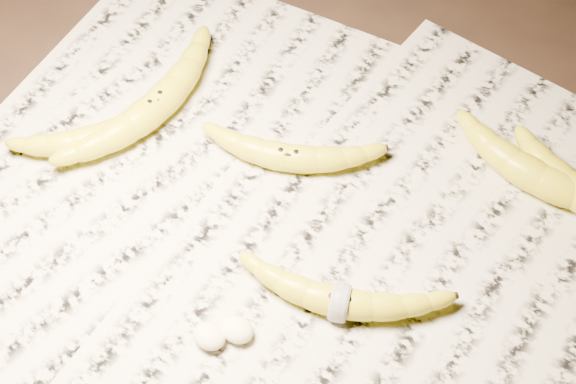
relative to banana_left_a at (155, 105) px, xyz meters
The scene contains 10 objects.
ground 0.24m from the banana_left_a, ahead, with size 3.00×3.00×0.00m, color black.
newspaper_patch 0.26m from the banana_left_a, 11.64° to the right, with size 0.90×0.70×0.01m, color #BDB7A2.
banana_left_a is the anchor object (origin of this frame).
banana_left_b 0.08m from the banana_left_a, 113.59° to the right, with size 0.18×0.06×0.03m, color yellow, non-canonical shape.
banana_center 0.18m from the banana_left_a, ahead, with size 0.18×0.05×0.03m, color yellow, non-canonical shape.
banana_taped 0.33m from the banana_left_a, 19.76° to the right, with size 0.20×0.05×0.03m, color yellow, non-canonical shape.
banana_upper_a 0.46m from the banana_left_a, 17.28° to the left, with size 0.21×0.06×0.04m, color yellow, non-canonical shape.
measuring_tape 0.33m from the banana_left_a, 19.76° to the right, with size 0.04×0.04×0.00m, color white.
flesh_chunk_a 0.30m from the banana_left_a, 43.88° to the right, with size 0.03×0.03×0.02m, color beige.
flesh_chunk_b 0.30m from the banana_left_a, 38.51° to the right, with size 0.03×0.03×0.02m, color beige.
Camera 1 is at (0.22, -0.42, 0.76)m, focal length 50.00 mm.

